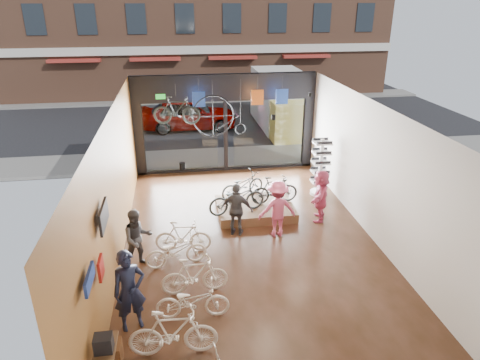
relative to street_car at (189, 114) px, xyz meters
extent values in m
cube|color=black|center=(1.24, -12.00, -0.86)|extent=(7.00, 12.00, 0.04)
cube|color=black|center=(1.24, -12.00, 2.98)|extent=(7.00, 12.00, 0.04)
cube|color=olive|center=(-2.28, -12.00, 1.06)|extent=(0.04, 12.00, 3.80)
cube|color=beige|center=(4.76, -12.00, 1.06)|extent=(0.04, 12.00, 3.80)
cube|color=#198C26|center=(-1.16, -6.12, 2.21)|extent=(0.35, 0.06, 0.18)
cube|color=black|center=(1.24, 3.00, -0.85)|extent=(30.00, 18.00, 0.02)
cube|color=slate|center=(1.24, -4.80, -0.78)|extent=(30.00, 2.40, 0.12)
cube|color=slate|center=(1.24, 7.00, -0.78)|extent=(30.00, 2.00, 0.12)
imported|color=gray|center=(0.00, 0.00, 0.00)|extent=(4.93, 1.98, 1.68)
imported|color=beige|center=(-0.92, -15.56, -0.32)|extent=(1.73, 0.56, 1.03)
imported|color=beige|center=(-0.50, -14.55, -0.43)|extent=(1.60, 0.63, 0.83)
imported|color=beige|center=(-0.42, -13.72, -0.37)|extent=(1.58, 0.52, 0.94)
imported|color=beige|center=(-0.83, -12.53, -0.42)|extent=(1.66, 0.83, 0.83)
imported|color=beige|center=(-0.63, -11.88, -0.38)|extent=(1.55, 0.60, 0.91)
cube|color=brown|center=(1.70, -9.97, -0.69)|extent=(2.40, 1.80, 0.30)
imported|color=#212624|center=(1.04, -10.39, -0.07)|extent=(1.91, 1.07, 0.95)
imported|color=#212624|center=(2.33, -9.92, -0.08)|extent=(1.56, 0.56, 0.92)
imported|color=#212624|center=(1.39, -9.29, -0.12)|extent=(1.68, 1.18, 0.84)
imported|color=#161C33|center=(-1.76, -14.67, 0.07)|extent=(0.77, 0.63, 1.82)
imported|color=#3F3F44|center=(-1.76, -12.40, -0.05)|extent=(0.94, 0.84, 1.58)
imported|color=#3F3F44|center=(0.93, -11.19, -0.04)|extent=(1.01, 0.69, 1.60)
imported|color=#CC4C72|center=(2.07, -11.41, 0.01)|extent=(1.13, 0.70, 1.69)
imported|color=#CC4C72|center=(3.60, -10.66, -0.02)|extent=(1.02, 1.59, 1.64)
imported|color=#212624|center=(-0.61, -7.80, 2.09)|extent=(1.64, 0.73, 0.95)
cube|color=#1E3F99|center=(0.20, -6.80, 2.21)|extent=(0.45, 0.03, 0.55)
cube|color=#CC5919|center=(2.33, -6.80, 2.21)|extent=(0.45, 0.03, 0.55)
cube|color=#1E3F99|center=(3.24, -6.80, 2.21)|extent=(0.45, 0.03, 0.55)
camera|label=1|loc=(-0.60, -22.00, 5.52)|focal=32.00mm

